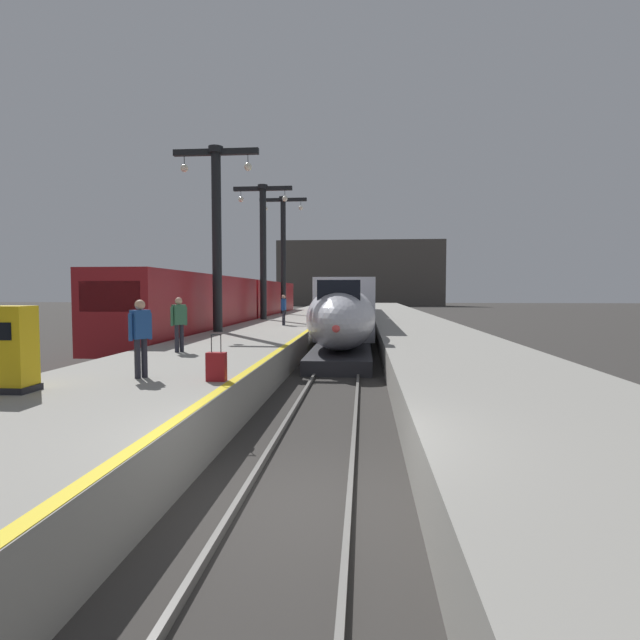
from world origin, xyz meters
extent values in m
plane|color=#33302D|center=(0.00, 0.00, 0.00)|extent=(260.00, 260.00, 0.00)
cube|color=gray|center=(-4.05, 24.75, 0.53)|extent=(4.80, 110.00, 1.05)
cube|color=gray|center=(4.05, 24.75, 0.53)|extent=(4.80, 110.00, 1.05)
cube|color=yellow|center=(-1.77, 24.75, 1.05)|extent=(0.20, 107.80, 0.01)
cube|color=slate|center=(-0.75, 27.50, 0.06)|extent=(0.08, 110.00, 0.12)
cube|color=slate|center=(0.75, 27.50, 0.06)|extent=(0.08, 110.00, 0.12)
cube|color=slate|center=(-8.85, 27.50, 0.06)|extent=(0.08, 110.00, 0.12)
cube|color=slate|center=(-7.35, 27.50, 0.06)|extent=(0.08, 110.00, 0.12)
ellipsoid|color=silver|center=(0.00, 14.15, 1.83)|extent=(2.78, 8.08, 2.56)
cube|color=#28282D|center=(0.00, 13.74, 0.28)|extent=(2.46, 6.87, 0.55)
cube|color=black|center=(0.00, 12.33, 2.90)|extent=(1.59, 1.00, 0.90)
sphere|color=#F24C4C|center=(0.00, 10.19, 1.68)|extent=(0.28, 0.28, 0.28)
cube|color=silver|center=(0.00, 23.57, 2.08)|extent=(2.90, 14.00, 3.05)
cube|color=black|center=(-1.42, 23.57, 2.62)|extent=(0.04, 11.90, 0.80)
cube|color=black|center=(1.42, 23.57, 2.62)|extent=(0.04, 11.90, 0.80)
cube|color=silver|center=(0.00, 23.57, 0.80)|extent=(2.92, 13.30, 0.24)
cube|color=black|center=(0.00, 19.09, 0.28)|extent=(2.03, 2.20, 0.56)
cube|color=black|center=(0.00, 28.05, 0.28)|extent=(2.03, 2.20, 0.56)
cube|color=silver|center=(0.00, 40.17, 2.08)|extent=(2.90, 18.00, 3.05)
cube|color=black|center=(-1.42, 40.17, 2.62)|extent=(0.04, 15.84, 0.80)
cube|color=black|center=(1.42, 40.17, 2.62)|extent=(0.04, 15.84, 0.80)
cube|color=black|center=(0.00, 34.05, 0.28)|extent=(2.03, 2.20, 0.56)
cube|color=black|center=(0.00, 46.29, 0.28)|extent=(2.03, 2.20, 0.56)
cube|color=maroon|center=(-8.10, 19.55, 2.15)|extent=(2.85, 18.00, 3.30)
cube|color=black|center=(-8.10, 10.59, 2.75)|extent=(2.28, 0.08, 1.10)
cube|color=black|center=(-9.49, 19.55, 2.65)|extent=(0.04, 15.30, 0.90)
cube|color=black|center=(-6.71, 19.55, 2.65)|extent=(0.04, 15.30, 0.90)
cube|color=black|center=(-8.10, 13.79, 0.26)|extent=(2.00, 2.00, 0.52)
cube|color=black|center=(-8.10, 25.31, 0.26)|extent=(2.00, 2.00, 0.52)
cube|color=maroon|center=(-8.10, 38.15, 2.15)|extent=(2.85, 18.00, 3.30)
cylinder|color=black|center=(-5.90, 16.38, 5.32)|extent=(0.44, 0.44, 8.54)
cylinder|color=black|center=(-5.90, 16.38, 9.44)|extent=(0.68, 0.68, 0.30)
cube|color=black|center=(-5.90, 16.38, 9.34)|extent=(4.00, 0.24, 0.28)
cylinder|color=black|center=(-7.40, 16.38, 8.99)|extent=(0.03, 0.03, 0.60)
sphere|color=#EFEACC|center=(-7.40, 16.38, 8.64)|extent=(0.36, 0.36, 0.36)
cylinder|color=black|center=(-4.40, 16.38, 8.99)|extent=(0.03, 0.03, 0.60)
sphere|color=#EFEACC|center=(-4.40, 16.38, 8.64)|extent=(0.36, 0.36, 0.36)
cylinder|color=black|center=(-5.90, 27.16, 5.58)|extent=(0.44, 0.44, 9.05)
cylinder|color=black|center=(-5.90, 27.16, 9.95)|extent=(0.68, 0.68, 0.30)
cube|color=black|center=(-5.90, 27.16, 9.85)|extent=(4.00, 0.24, 0.28)
cylinder|color=black|center=(-7.40, 27.16, 9.50)|extent=(0.03, 0.03, 0.60)
sphere|color=#EFEACC|center=(-7.40, 27.16, 9.15)|extent=(0.36, 0.36, 0.36)
cylinder|color=black|center=(-4.40, 27.16, 9.50)|extent=(0.03, 0.03, 0.60)
sphere|color=#EFEACC|center=(-4.40, 27.16, 9.15)|extent=(0.36, 0.36, 0.36)
cylinder|color=black|center=(-5.90, 35.70, 5.97)|extent=(0.44, 0.44, 9.85)
cylinder|color=black|center=(-5.90, 35.70, 10.75)|extent=(0.68, 0.68, 0.30)
cube|color=black|center=(-5.90, 35.70, 10.65)|extent=(4.00, 0.24, 0.28)
cylinder|color=black|center=(-7.40, 35.70, 10.30)|extent=(0.03, 0.03, 0.60)
sphere|color=#EFEACC|center=(-7.40, 35.70, 9.95)|extent=(0.36, 0.36, 0.36)
cylinder|color=black|center=(-4.40, 35.70, 10.30)|extent=(0.03, 0.03, 0.60)
sphere|color=#EFEACC|center=(-4.40, 35.70, 9.95)|extent=(0.36, 0.36, 0.36)
cylinder|color=#23232D|center=(-3.90, 3.69, 1.48)|extent=(0.13, 0.13, 0.85)
cylinder|color=#23232D|center=(-3.81, 3.83, 1.48)|extent=(0.13, 0.13, 0.85)
cube|color=#1E478C|center=(-3.86, 3.76, 2.21)|extent=(0.38, 0.44, 0.62)
cylinder|color=#1E478C|center=(-3.98, 3.55, 2.16)|extent=(0.09, 0.09, 0.58)
cylinder|color=#1E478C|center=(-3.73, 3.97, 2.16)|extent=(0.09, 0.09, 0.58)
sphere|color=tan|center=(-3.86, 3.76, 2.63)|extent=(0.22, 0.22, 0.22)
cylinder|color=#23232D|center=(-3.54, 21.01, 1.48)|extent=(0.13, 0.13, 0.85)
cylinder|color=#23232D|center=(-3.53, 21.18, 1.48)|extent=(0.13, 0.13, 0.85)
cube|color=#1E478C|center=(-3.53, 21.10, 2.21)|extent=(0.25, 0.40, 0.62)
cylinder|color=#1E478C|center=(-3.55, 20.86, 2.16)|extent=(0.09, 0.09, 0.58)
cylinder|color=#1E478C|center=(-3.51, 21.34, 2.16)|extent=(0.09, 0.09, 0.58)
sphere|color=tan|center=(-3.53, 21.10, 2.63)|extent=(0.22, 0.22, 0.22)
cylinder|color=#23232D|center=(-4.69, 8.44, 1.48)|extent=(0.13, 0.13, 0.85)
cylinder|color=#23232D|center=(-4.79, 8.31, 1.48)|extent=(0.13, 0.13, 0.85)
cube|color=#336647|center=(-4.74, 8.37, 2.21)|extent=(0.41, 0.44, 0.62)
cylinder|color=#336647|center=(-4.60, 8.56, 2.16)|extent=(0.09, 0.09, 0.58)
cylinder|color=#336647|center=(-4.89, 8.18, 2.16)|extent=(0.09, 0.09, 0.58)
sphere|color=tan|center=(-4.74, 8.37, 2.63)|extent=(0.22, 0.22, 0.22)
cube|color=maroon|center=(-2.12, 3.53, 1.35)|extent=(0.40, 0.22, 0.60)
cylinder|color=#262628|center=(-2.22, 3.53, 1.83)|extent=(0.02, 0.02, 0.36)
cylinder|color=#262628|center=(-2.02, 3.53, 1.83)|extent=(0.02, 0.02, 0.36)
cube|color=#262628|center=(-2.12, 3.53, 2.02)|extent=(0.22, 0.03, 0.02)
cube|color=yellow|center=(-5.55, 2.09, 1.85)|extent=(0.70, 0.56, 1.60)
cube|color=black|center=(-5.55, 1.80, 2.20)|extent=(0.40, 0.02, 0.32)
cube|color=black|center=(-5.55, 2.09, 1.11)|extent=(0.76, 0.62, 0.12)
cube|color=#4C4742|center=(0.00, 102.00, 7.00)|extent=(36.00, 2.00, 14.00)
camera|label=1|loc=(0.94, -6.65, 2.91)|focal=28.28mm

